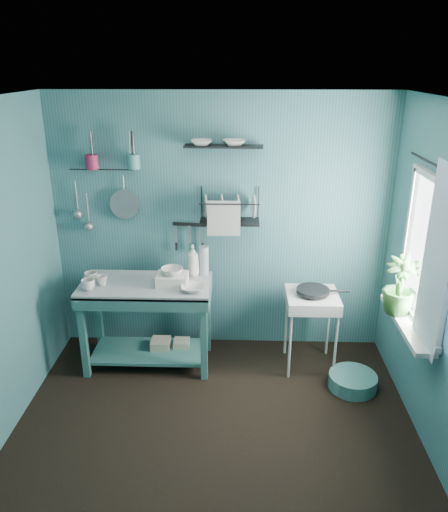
{
  "coord_description": "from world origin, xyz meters",
  "views": [
    {
      "loc": [
        0.18,
        -3.06,
        2.73
      ],
      "look_at": [
        0.05,
        0.85,
        1.2
      ],
      "focal_mm": 35.0,
      "sensor_mm": 36.0,
      "label": 1
    }
  ],
  "objects_px": {
    "hotplate_stand": "(310,331)",
    "utensil_cup_teal": "(134,162)",
    "soap_bottle": "(193,260)",
    "storage_tin_large": "(161,350)",
    "wash_tub": "(172,279)",
    "potted_plant": "(400,286)",
    "mug_mid": "(102,281)",
    "floor_basin": "(353,381)",
    "mug_left": "(88,285)",
    "frying_pan": "(313,291)",
    "utensil_cup_magenta": "(92,162)",
    "work_counter": "(148,324)",
    "mug_right": "(91,277)",
    "water_bottle": "(204,261)",
    "dish_rack": "(230,206)",
    "colander": "(125,204)",
    "storage_tin_small": "(182,349)"
  },
  "relations": [
    {
      "from": "hotplate_stand",
      "to": "storage_tin_small",
      "type": "height_order",
      "value": "hotplate_stand"
    },
    {
      "from": "hotplate_stand",
      "to": "colander",
      "type": "distance_m",
      "value": 2.11
    },
    {
      "from": "mug_left",
      "to": "storage_tin_large",
      "type": "distance_m",
      "value": 0.99
    },
    {
      "from": "soap_bottle",
      "to": "water_bottle",
      "type": "bearing_deg",
      "value": 11.31
    },
    {
      "from": "mug_left",
      "to": "dish_rack",
      "type": "relative_size",
      "value": 0.22
    },
    {
      "from": "wash_tub",
      "to": "potted_plant",
      "type": "relative_size",
      "value": 0.59
    },
    {
      "from": "utensil_cup_teal",
      "to": "storage_tin_large",
      "type": "relative_size",
      "value": 0.59
    },
    {
      "from": "work_counter",
      "to": "dish_rack",
      "type": "relative_size",
      "value": 2.16
    },
    {
      "from": "work_counter",
      "to": "wash_tub",
      "type": "bearing_deg",
      "value": -10.67
    },
    {
      "from": "soap_bottle",
      "to": "storage_tin_large",
      "type": "height_order",
      "value": "soap_bottle"
    },
    {
      "from": "soap_bottle",
      "to": "dish_rack",
      "type": "bearing_deg",
      "value": 17.78
    },
    {
      "from": "water_bottle",
      "to": "dish_rack",
      "type": "relative_size",
      "value": 0.51
    },
    {
      "from": "potted_plant",
      "to": "soap_bottle",
      "type": "bearing_deg",
      "value": 158.47
    },
    {
      "from": "mug_mid",
      "to": "soap_bottle",
      "type": "relative_size",
      "value": 0.33
    },
    {
      "from": "wash_tub",
      "to": "frying_pan",
      "type": "bearing_deg",
      "value": 1.1
    },
    {
      "from": "mug_mid",
      "to": "hotplate_stand",
      "type": "relative_size",
      "value": 0.13
    },
    {
      "from": "water_bottle",
      "to": "floor_basin",
      "type": "bearing_deg",
      "value": -22.46
    },
    {
      "from": "mug_right",
      "to": "water_bottle",
      "type": "relative_size",
      "value": 0.44
    },
    {
      "from": "mug_right",
      "to": "colander",
      "type": "distance_m",
      "value": 0.75
    },
    {
      "from": "mug_right",
      "to": "soap_bottle",
      "type": "relative_size",
      "value": 0.41
    },
    {
      "from": "frying_pan",
      "to": "floor_basin",
      "type": "bearing_deg",
      "value": -44.36
    },
    {
      "from": "mug_mid",
      "to": "water_bottle",
      "type": "height_order",
      "value": "water_bottle"
    },
    {
      "from": "wash_tub",
      "to": "potted_plant",
      "type": "xyz_separation_m",
      "value": [
        1.88,
        -0.45,
        0.17
      ]
    },
    {
      "from": "potted_plant",
      "to": "utensil_cup_magenta",
      "type": "bearing_deg",
      "value": 162.39
    },
    {
      "from": "hotplate_stand",
      "to": "utensil_cup_teal",
      "type": "height_order",
      "value": "utensil_cup_teal"
    },
    {
      "from": "utensil_cup_teal",
      "to": "mug_right",
      "type": "bearing_deg",
      "value": -137.22
    },
    {
      "from": "soap_bottle",
      "to": "potted_plant",
      "type": "height_order",
      "value": "potted_plant"
    },
    {
      "from": "mug_right",
      "to": "dish_rack",
      "type": "bearing_deg",
      "value": 13.77
    },
    {
      "from": "water_bottle",
      "to": "dish_rack",
      "type": "xyz_separation_m",
      "value": [
        0.24,
        0.09,
        0.51
      ]
    },
    {
      "from": "colander",
      "to": "wash_tub",
      "type": "bearing_deg",
      "value": -40.22
    },
    {
      "from": "wash_tub",
      "to": "utensil_cup_magenta",
      "type": "height_order",
      "value": "utensil_cup_magenta"
    },
    {
      "from": "wash_tub",
      "to": "floor_basin",
      "type": "distance_m",
      "value": 1.85
    },
    {
      "from": "work_counter",
      "to": "mug_right",
      "type": "height_order",
      "value": "mug_right"
    },
    {
      "from": "mug_mid",
      "to": "floor_basin",
      "type": "height_order",
      "value": "mug_mid"
    },
    {
      "from": "soap_bottle",
      "to": "water_bottle",
      "type": "distance_m",
      "value": 0.1
    },
    {
      "from": "hotplate_stand",
      "to": "frying_pan",
      "type": "distance_m",
      "value": 0.41
    },
    {
      "from": "mug_left",
      "to": "water_bottle",
      "type": "relative_size",
      "value": 0.44
    },
    {
      "from": "hotplate_stand",
      "to": "floor_basin",
      "type": "distance_m",
      "value": 0.58
    },
    {
      "from": "hotplate_stand",
      "to": "storage_tin_large",
      "type": "bearing_deg",
      "value": 178.41
    },
    {
      "from": "frying_pan",
      "to": "soap_bottle",
      "type": "bearing_deg",
      "value": 169.96
    },
    {
      "from": "mug_left",
      "to": "colander",
      "type": "height_order",
      "value": "colander"
    },
    {
      "from": "work_counter",
      "to": "mug_left",
      "type": "relative_size",
      "value": 9.67
    },
    {
      "from": "potted_plant",
      "to": "storage_tin_large",
      "type": "distance_m",
      "value": 2.31
    },
    {
      "from": "wash_tub",
      "to": "floor_basin",
      "type": "relative_size",
      "value": 0.66
    },
    {
      "from": "work_counter",
      "to": "colander",
      "type": "xyz_separation_m",
      "value": [
        -0.23,
        0.39,
        1.05
      ]
    },
    {
      "from": "hotplate_stand",
      "to": "storage_tin_large",
      "type": "xyz_separation_m",
      "value": [
        -1.42,
        0.05,
        -0.27
      ]
    },
    {
      "from": "mug_right",
      "to": "storage_tin_large",
      "type": "xyz_separation_m",
      "value": [
        0.6,
        0.05,
        -0.78
      ]
    },
    {
      "from": "wash_tub",
      "to": "mug_left",
      "type": "bearing_deg",
      "value": -169.14
    },
    {
      "from": "storage_tin_small",
      "to": "storage_tin_large",
      "type": "bearing_deg",
      "value": -171.47
    },
    {
      "from": "mug_left",
      "to": "soap_bottle",
      "type": "height_order",
      "value": "soap_bottle"
    }
  ]
}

